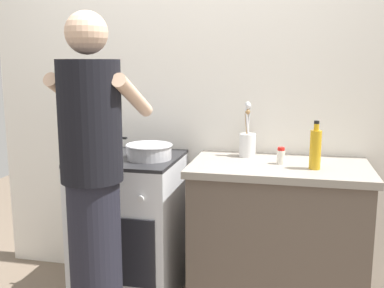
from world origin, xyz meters
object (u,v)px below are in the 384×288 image
Objects in this scene: stove_range at (131,227)px; person at (93,188)px; spice_bottle at (281,156)px; oil_bottle at (315,149)px; utensil_crock at (247,142)px; mixing_bowl at (149,151)px; pot at (105,146)px.

person is at bearing -87.55° from stove_range.
oil_bottle is at bearing -25.13° from spice_bottle.
utensil_crock is 0.46m from oil_bottle.
mixing_bowl is (0.14, -0.03, 0.50)m from stove_range.
utensil_crock is at bearing 19.50° from mixing_bowl.
person is (-0.88, -0.56, -0.09)m from spice_bottle.
oil_bottle is 1.17m from person.
utensil_crock is (0.84, 0.19, 0.03)m from pot.
spice_bottle reaches higher than stove_range.
utensil_crock is 1.27× the size of oil_bottle.
pot is 0.83× the size of utensil_crock.
oil_bottle reaches higher than stove_range.
pot is at bearing -169.91° from stove_range.
person is (0.02, -0.55, 0.41)m from stove_range.
utensil_crock reaches higher than pot.
pot is 2.90× the size of spice_bottle.
oil_bottle is (1.09, -0.08, 0.56)m from stove_range.
spice_bottle is at bearing 2.58° from mixing_bowl.
pot is 1.06× the size of oil_bottle.
utensil_crock is 0.27m from spice_bottle.
utensil_crock reaches higher than mixing_bowl.
mixing_bowl is 0.16× the size of person.
oil_bottle is at bearing -4.19° from stove_range.
person reaches higher than oil_bottle.
utensil_crock is 0.20× the size of person.
stove_range is 2.70× the size of utensil_crock.
spice_bottle is at bearing -38.50° from utensil_crock.
stove_range is at bearing -166.42° from utensil_crock.
utensil_crock is at bearing 46.95° from person.
mixing_bowl is 0.77m from spice_bottle.
mixing_bowl is (0.28, -0.00, -0.01)m from pot.
pot is 0.16× the size of person.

